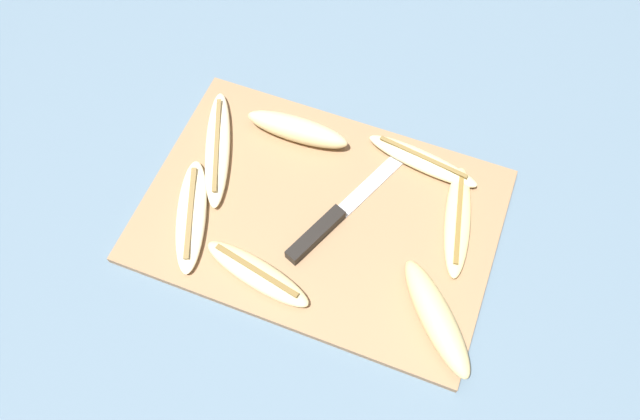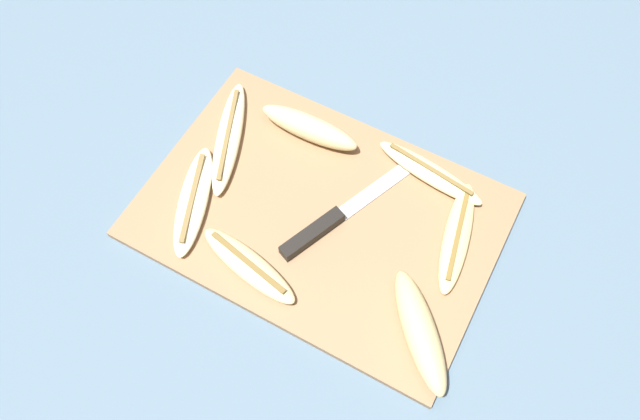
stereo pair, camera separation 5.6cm
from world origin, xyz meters
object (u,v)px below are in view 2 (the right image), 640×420
(banana_golden_short, at_px, (457,237))
(banana_mellow_near, at_px, (249,265))
(knife, at_px, (326,224))
(banana_pale_long, at_px, (229,137))
(banana_soft_right, at_px, (430,173))
(banana_ripe_center, at_px, (309,128))
(banana_bright_far, at_px, (193,200))
(banana_spotted_left, at_px, (420,331))

(banana_golden_short, relative_size, banana_mellow_near, 1.07)
(knife, relative_size, banana_golden_short, 1.29)
(banana_pale_long, bearing_deg, banana_mellow_near, -50.23)
(banana_golden_short, distance_m, banana_soft_right, 0.11)
(knife, xyz_separation_m, banana_ripe_center, (-0.10, 0.13, 0.01))
(banana_mellow_near, bearing_deg, banana_golden_short, 37.28)
(banana_bright_far, xyz_separation_m, banana_golden_short, (0.36, 0.13, -0.00))
(banana_bright_far, relative_size, banana_pale_long, 0.90)
(banana_soft_right, bearing_deg, banana_bright_far, -143.81)
(banana_pale_long, height_order, banana_soft_right, same)
(banana_soft_right, xyz_separation_m, banana_mellow_near, (-0.16, -0.26, 0.00))
(banana_soft_right, bearing_deg, banana_golden_short, -45.62)
(banana_golden_short, xyz_separation_m, banana_mellow_near, (-0.23, -0.18, 0.00))
(banana_spotted_left, bearing_deg, banana_bright_far, 176.18)
(knife, height_order, banana_ripe_center, banana_ripe_center)
(banana_golden_short, bearing_deg, knife, -157.69)
(banana_soft_right, distance_m, banana_ripe_center, 0.20)
(banana_bright_far, distance_m, banana_golden_short, 0.38)
(banana_bright_far, height_order, banana_ripe_center, banana_ripe_center)
(knife, relative_size, banana_spotted_left, 1.53)
(knife, xyz_separation_m, banana_soft_right, (0.10, 0.15, 0.00))
(banana_pale_long, height_order, banana_spotted_left, banana_spotted_left)
(knife, distance_m, banana_ripe_center, 0.16)
(banana_spotted_left, height_order, banana_ripe_center, same)
(banana_golden_short, distance_m, banana_mellow_near, 0.29)
(knife, xyz_separation_m, banana_golden_short, (0.17, 0.07, 0.00))
(knife, bearing_deg, banana_bright_far, -140.16)
(banana_ripe_center, bearing_deg, banana_bright_far, -115.36)
(banana_golden_short, height_order, banana_pale_long, banana_pale_long)
(knife, xyz_separation_m, banana_bright_far, (-0.19, -0.06, 0.00))
(banana_spotted_left, bearing_deg, banana_ripe_center, 143.00)
(banana_bright_far, bearing_deg, banana_pale_long, 96.99)
(banana_bright_far, relative_size, banana_golden_short, 1.01)
(banana_ripe_center, bearing_deg, banana_pale_long, -146.24)
(banana_ripe_center, bearing_deg, banana_mellow_near, -81.30)
(knife, xyz_separation_m, banana_pale_long, (-0.20, 0.06, 0.00))
(banana_golden_short, xyz_separation_m, banana_spotted_left, (0.01, -0.15, 0.01))
(banana_soft_right, xyz_separation_m, banana_ripe_center, (-0.19, -0.02, 0.01))
(banana_bright_far, xyz_separation_m, banana_ripe_center, (0.09, 0.19, 0.01))
(knife, bearing_deg, banana_mellow_near, -97.66)
(knife, distance_m, banana_soft_right, 0.18)
(banana_pale_long, bearing_deg, banana_spotted_left, -20.39)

